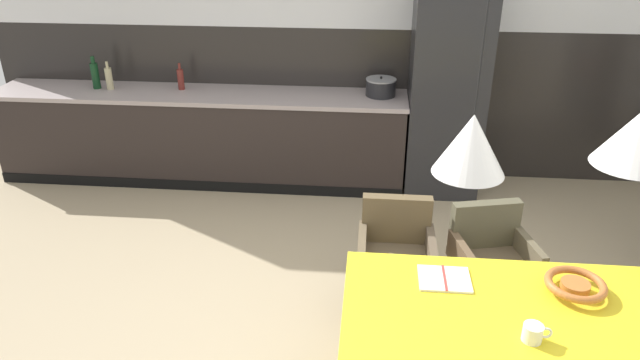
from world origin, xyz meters
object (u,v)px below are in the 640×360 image
(armchair_facing_counter, at_px, (491,248))
(bottle_wine_green, at_px, (109,78))
(armchair_near_window, at_px, (396,243))
(open_book, at_px, (444,279))
(pendant_lamp_over_table_near, at_px, (471,144))
(fruit_bowl, at_px, (575,285))
(bottle_vinegar_dark, at_px, (95,75))
(cooking_pot, at_px, (381,87))
(mug_tall_blue, at_px, (533,333))
(bottle_oil_tall, at_px, (181,79))
(dining_table, at_px, (520,319))
(pendant_lamp_over_table_far, at_px, (637,137))
(refrigerator_column, at_px, (446,92))

(armchair_facing_counter, bearing_deg, bottle_wine_green, -43.45)
(armchair_near_window, height_order, open_book, armchair_near_window)
(pendant_lamp_over_table_near, bearing_deg, bottle_wine_green, 135.25)
(fruit_bowl, xyz_separation_m, bottle_vinegar_dark, (-3.70, 2.68, 0.23))
(open_book, height_order, cooking_pot, cooking_pot)
(armchair_near_window, height_order, fruit_bowl, fruit_bowl)
(mug_tall_blue, distance_m, bottle_oil_tall, 4.05)
(dining_table, xyz_separation_m, pendant_lamp_over_table_far, (0.34, 0.04, 0.94))
(refrigerator_column, bearing_deg, pendant_lamp_over_table_near, -94.99)
(bottle_wine_green, bearing_deg, open_book, -41.95)
(bottle_oil_tall, xyz_separation_m, pendant_lamp_over_table_far, (2.93, -2.86, 0.65))
(bottle_wine_green, bearing_deg, pendant_lamp_over_table_near, -44.75)
(armchair_near_window, relative_size, mug_tall_blue, 5.95)
(pendant_lamp_over_table_far, bearing_deg, bottle_oil_tall, 135.60)
(bottle_vinegar_dark, bearing_deg, dining_table, -40.08)
(armchair_facing_counter, relative_size, mug_tall_blue, 5.81)
(mug_tall_blue, xyz_separation_m, pendant_lamp_over_table_far, (0.34, 0.24, 0.85))
(dining_table, relative_size, armchair_near_window, 2.20)
(open_book, distance_m, bottle_oil_tall, 3.50)
(refrigerator_column, height_order, mug_tall_blue, refrigerator_column)
(armchair_near_window, distance_m, pendant_lamp_over_table_far, 1.70)
(open_book, xyz_separation_m, bottle_wine_green, (-2.92, 2.63, 0.25))
(mug_tall_blue, bearing_deg, dining_table, 90.76)
(dining_table, relative_size, cooking_pot, 6.14)
(armchair_near_window, height_order, pendant_lamp_over_table_near, pendant_lamp_over_table_near)
(mug_tall_blue, distance_m, pendant_lamp_over_table_near, 0.92)
(dining_table, bearing_deg, armchair_facing_counter, 87.31)
(pendant_lamp_over_table_near, bearing_deg, armchair_near_window, 102.68)
(bottle_oil_tall, relative_size, pendant_lamp_over_table_near, 0.19)
(mug_tall_blue, height_order, bottle_wine_green, bottle_wine_green)
(open_book, bearing_deg, armchair_facing_counter, 61.80)
(armchair_facing_counter, xyz_separation_m, mug_tall_blue, (-0.04, -1.15, 0.29))
(bottle_wine_green, height_order, pendant_lamp_over_table_far, pendant_lamp_over_table_far)
(fruit_bowl, xyz_separation_m, open_book, (-0.64, 0.05, -0.04))
(pendant_lamp_over_table_near, bearing_deg, bottle_vinegar_dark, 136.46)
(armchair_facing_counter, relative_size, bottle_vinegar_dark, 2.44)
(open_book, xyz_separation_m, bottle_oil_tall, (-2.24, 2.68, 0.24))
(dining_table, distance_m, bottle_wine_green, 4.34)
(dining_table, relative_size, fruit_bowl, 5.70)
(bottle_oil_tall, bearing_deg, refrigerator_column, -1.94)
(cooking_pot, height_order, bottle_oil_tall, bottle_oil_tall)
(cooking_pot, bearing_deg, pendant_lamp_over_table_far, -70.15)
(dining_table, distance_m, fruit_bowl, 0.36)
(armchair_near_window, distance_m, mug_tall_blue, 1.30)
(bottle_vinegar_dark, bearing_deg, mug_tall_blue, -41.97)
(refrigerator_column, height_order, bottle_oil_tall, refrigerator_column)
(armchair_near_window, xyz_separation_m, fruit_bowl, (0.86, -0.76, 0.28))
(bottle_oil_tall, bearing_deg, bottle_wine_green, -175.32)
(bottle_vinegar_dark, relative_size, bottle_oil_tall, 1.23)
(fruit_bowl, relative_size, cooking_pot, 1.08)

